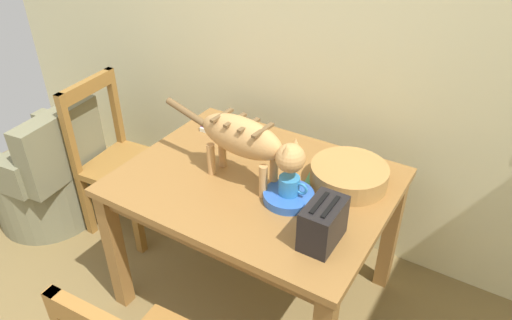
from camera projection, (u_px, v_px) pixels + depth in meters
name	position (u px, v px, depth m)	size (l,w,h in m)	color
wall_rear	(319.00, 21.00, 2.36)	(4.68, 0.11, 2.50)	beige
dining_table	(256.00, 194.00, 2.17)	(1.19, 0.92, 0.73)	olive
cat	(247.00, 141.00, 1.98)	(0.74, 0.18, 0.31)	tan
saucer_bowl	(289.00, 197.00, 1.98)	(0.21, 0.21, 0.04)	blue
coffee_mug	(290.00, 186.00, 1.95)	(0.13, 0.09, 0.08)	#2F7FBF
magazine	(341.00, 177.00, 2.13)	(0.28, 0.23, 0.01)	#44925C
book_stack	(220.00, 127.00, 2.48)	(0.18, 0.13, 0.04)	silver
wicker_basket	(349.00, 175.00, 2.07)	(0.34, 0.34, 0.09)	#A6793F
toaster	(323.00, 223.00, 1.74)	(0.12, 0.20, 0.18)	black
wooden_chair_far	(120.00, 161.00, 2.76)	(0.46, 0.46, 0.92)	olive
wicker_armchair	(47.00, 180.00, 2.90)	(0.63, 0.64, 0.78)	#727052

